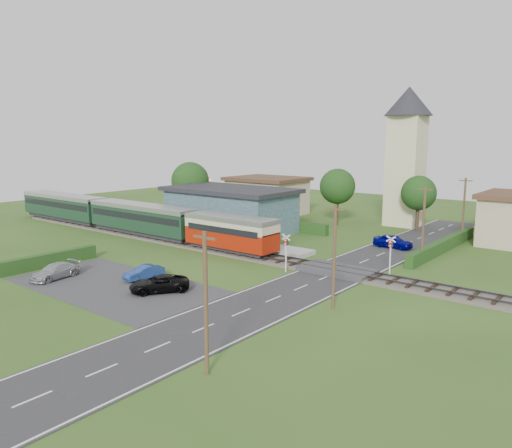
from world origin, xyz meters
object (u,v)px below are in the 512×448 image
Objects in this scene: car_park_blue at (144,272)px; pedestrian_near at (249,236)px; train at (125,215)px; car_on_road at (393,241)px; church_tower at (407,146)px; car_park_silver at (55,271)px; equipment_hut at (150,216)px; car_park_dark at (159,284)px; crossing_signal_far at (391,249)px; crossing_signal_near at (286,247)px; house_west at (267,195)px; station_building at (230,209)px; pedestrian_far at (168,224)px.

pedestrian_near is at bearing 101.68° from car_park_blue.
train is 10.76× the size of car_on_road.
car_park_silver is at bearing -105.70° from church_tower.
equipment_hut is 0.59× the size of car_park_dark.
car_park_silver is (-5.70, -4.35, 0.06)m from car_park_blue.
car_park_dark is (-11.12, -15.33, -1.46)m from crossing_signal_far.
house_west is at bearing 130.11° from crossing_signal_near.
car_park_dark is 15.96m from pedestrian_near.
house_west reaches higher than car_park_blue.
car_park_dark is at bearing -31.39° from train.
crossing_signal_near reaches higher than car_on_road.
house_west is 33.22m from crossing_signal_near.
equipment_hut is at bearing -135.25° from church_tower.
car_on_road is at bearing 77.18° from crossing_signal_near.
car_on_road is at bearing 17.74° from equipment_hut.
car_park_blue is at bearing -136.54° from crossing_signal_far.
station_building is at bearing 145.19° from crossing_signal_near.
station_building reaches higher than pedestrian_near.
church_tower is 4.38× the size of car_on_road.
house_west reaches higher than train.
car_on_road is 0.97× the size of car_park_silver.
car_on_road is (27.69, 8.86, -1.01)m from equipment_hut.
church_tower is (23.72, 26.00, 8.05)m from train.
crossing_signal_near is 21.03m from pedestrian_far.
train is 17.26m from pedestrian_near.
train is 21.13m from car_park_blue.
pedestrian_near is 12.37m from pedestrian_far.
car_park_dark is at bearing -125.97° from crossing_signal_far.
pedestrian_near is at bearing 8.24° from train.
crossing_signal_near is 9.46m from pedestrian_near.
pedestrian_far is (0.97, -20.47, -1.49)m from house_west.
station_building reaches higher than car_park_dark.
train is 24.88m from car_park_dark.
car_park_silver is (3.24, -24.84, -2.01)m from station_building.
car_park_blue is at bearing -68.00° from house_west.
equipment_hut is 0.62× the size of car_park_silver.
crossing_signal_near is at bearing -97.23° from pedestrian_far.
crossing_signal_near reaches higher than pedestrian_far.
station_building is 1.48× the size of house_west.
equipment_hut is 29.09m from car_on_road.
station_building is 24.51m from crossing_signal_far.
station_building is at bearing -131.41° from church_tower.
house_west reaches higher than pedestrian_far.
station_building is at bearing 88.74° from car_park_silver.
station_building is 9.24× the size of pedestrian_near.
crossing_signal_near is at bearing 104.38° from car_park_dark.
equipment_hut reaches higher than pedestrian_far.
equipment_hut is at bearing 111.85° from car_park_silver.
house_west is (-5.00, 14.01, 0.10)m from station_building.
crossing_signal_far reaches higher than pedestrian_far.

